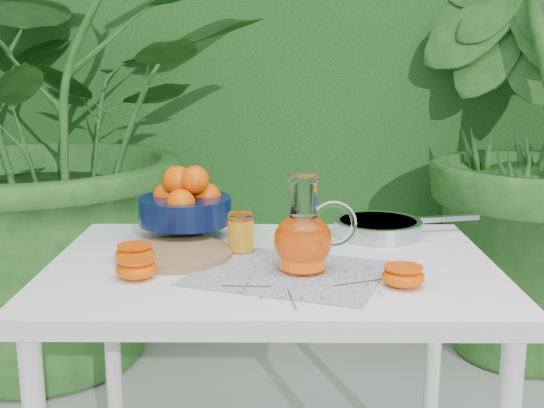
{
  "coord_description": "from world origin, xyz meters",
  "views": [
    {
      "loc": [
        0.1,
        -1.49,
        1.21
      ],
      "look_at": [
        0.09,
        0.01,
        0.88
      ],
      "focal_mm": 45.0,
      "sensor_mm": 36.0,
      "label": 1
    }
  ],
  "objects_px": {
    "cutting_board": "(175,254)",
    "fruit_bowl": "(185,204)",
    "white_table": "(272,296)",
    "saute_pan": "(379,227)",
    "juice_pitcher": "(304,238)"
  },
  "relations": [
    {
      "from": "juice_pitcher",
      "to": "white_table",
      "type": "bearing_deg",
      "value": 135.26
    },
    {
      "from": "white_table",
      "to": "cutting_board",
      "type": "relative_size",
      "value": 3.77
    },
    {
      "from": "cutting_board",
      "to": "saute_pan",
      "type": "relative_size",
      "value": 0.64
    },
    {
      "from": "cutting_board",
      "to": "fruit_bowl",
      "type": "xyz_separation_m",
      "value": [
        0.0,
        0.19,
        0.08
      ]
    },
    {
      "from": "white_table",
      "to": "juice_pitcher",
      "type": "relative_size",
      "value": 4.81
    },
    {
      "from": "white_table",
      "to": "juice_pitcher",
      "type": "distance_m",
      "value": 0.18
    },
    {
      "from": "white_table",
      "to": "saute_pan",
      "type": "relative_size",
      "value": 2.42
    },
    {
      "from": "white_table",
      "to": "fruit_bowl",
      "type": "bearing_deg",
      "value": 135.49
    },
    {
      "from": "cutting_board",
      "to": "fruit_bowl",
      "type": "relative_size",
      "value": 1.07
    },
    {
      "from": "cutting_board",
      "to": "saute_pan",
      "type": "height_order",
      "value": "saute_pan"
    },
    {
      "from": "fruit_bowl",
      "to": "saute_pan",
      "type": "xyz_separation_m",
      "value": [
        0.5,
        0.01,
        -0.06
      ]
    },
    {
      "from": "white_table",
      "to": "fruit_bowl",
      "type": "xyz_separation_m",
      "value": [
        -0.22,
        0.22,
        0.17
      ]
    },
    {
      "from": "cutting_board",
      "to": "white_table",
      "type": "bearing_deg",
      "value": -8.35
    },
    {
      "from": "white_table",
      "to": "saute_pan",
      "type": "xyz_separation_m",
      "value": [
        0.28,
        0.23,
        0.1
      ]
    },
    {
      "from": "white_table",
      "to": "saute_pan",
      "type": "bearing_deg",
      "value": 39.86
    }
  ]
}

